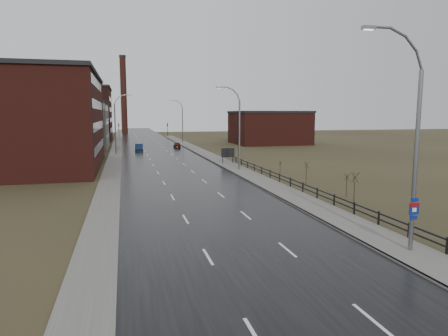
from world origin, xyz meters
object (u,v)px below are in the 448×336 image
streetlight_main (412,145)px  car_near (139,148)px  billboard (228,153)px  car_far (177,145)px

streetlight_main → car_near: streetlight_main is taller
streetlight_main → billboard: streetlight_main is taller
car_near → car_far: car_near is taller
billboard → car_far: bearing=96.9°
streetlight_main → car_far: (-3.18, 72.86, -5.41)m
billboard → car_far: size_ratio=0.65×
streetlight_main → car_far: 73.13m
car_far → billboard: bearing=100.4°
car_near → car_far: bearing=37.8°
car_near → car_far: size_ratio=1.20×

